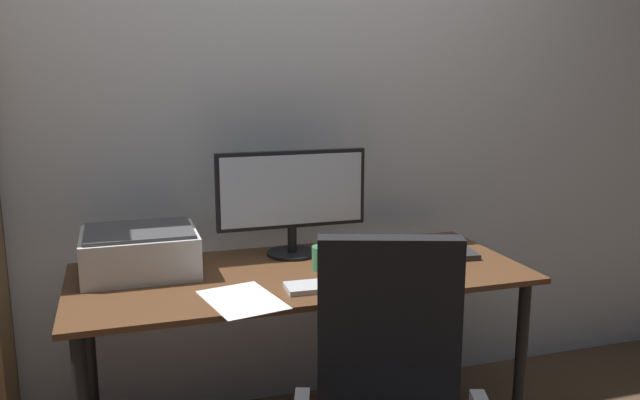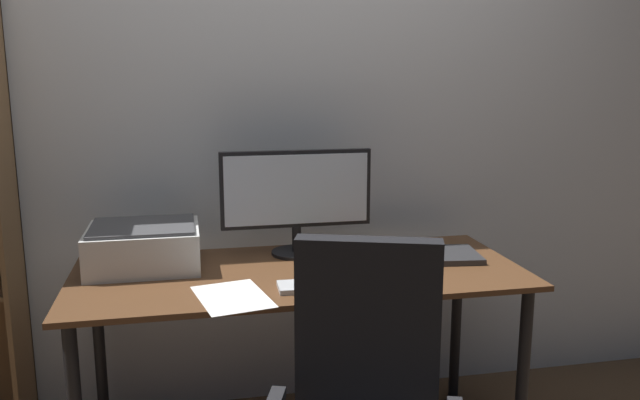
% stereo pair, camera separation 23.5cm
% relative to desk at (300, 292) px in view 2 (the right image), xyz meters
% --- Properties ---
extents(back_wall, '(6.40, 0.10, 2.60)m').
position_rel_desk_xyz_m(back_wall, '(0.00, 0.52, 0.64)').
color(back_wall, silver).
rests_on(back_wall, ground).
extents(desk, '(1.63, 0.70, 0.74)m').
position_rel_desk_xyz_m(desk, '(0.00, 0.00, 0.00)').
color(desk, '#56351E').
rests_on(desk, ground).
extents(monitor, '(0.59, 0.20, 0.41)m').
position_rel_desk_xyz_m(monitor, '(0.03, 0.21, 0.32)').
color(monitor, black).
rests_on(monitor, desk).
extents(keyboard, '(0.29, 0.12, 0.02)m').
position_rel_desk_xyz_m(keyboard, '(0.04, -0.21, 0.09)').
color(keyboard, '#B7BABC').
rests_on(keyboard, desk).
extents(mouse, '(0.07, 0.10, 0.03)m').
position_rel_desk_xyz_m(mouse, '(0.24, -0.23, 0.10)').
color(mouse, black).
rests_on(mouse, desk).
extents(coffee_mug, '(0.10, 0.08, 0.09)m').
position_rel_desk_xyz_m(coffee_mug, '(0.08, -0.01, 0.13)').
color(coffee_mug, '#387F51').
rests_on(coffee_mug, desk).
extents(laptop, '(0.35, 0.27, 0.02)m').
position_rel_desk_xyz_m(laptop, '(0.55, 0.04, 0.09)').
color(laptop, '#2D2D30').
rests_on(laptop, desk).
extents(printer, '(0.40, 0.34, 0.16)m').
position_rel_desk_xyz_m(printer, '(-0.55, 0.15, 0.16)').
color(printer, silver).
rests_on(printer, desk).
extents(paper_sheet, '(0.27, 0.33, 0.00)m').
position_rel_desk_xyz_m(paper_sheet, '(-0.26, -0.24, 0.08)').
color(paper_sheet, white).
rests_on(paper_sheet, desk).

